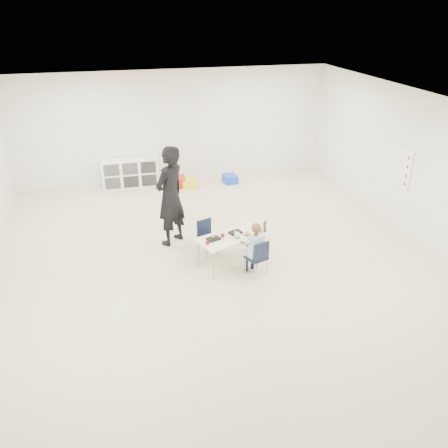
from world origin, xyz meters
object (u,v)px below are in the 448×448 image
object	(u,v)px
chair_near	(256,257)
cubby_shelf	(130,173)
table	(231,250)
child	(257,247)
adult	(170,196)

from	to	relation	value
chair_near	cubby_shelf	world-z (taller)	cubby_shelf
table	chair_near	distance (m)	0.55
chair_near	child	xyz separation A→B (m)	(0.00, 0.00, 0.19)
cubby_shelf	adult	xyz separation A→B (m)	(0.53, -3.33, 0.62)
adult	child	bearing A→B (deg)	86.37
child	adult	xyz separation A→B (m)	(-1.20, 1.56, 0.44)
table	chair_near	size ratio (longest dim) A/B	2.02
table	adult	distance (m)	1.58
child	cubby_shelf	world-z (taller)	child
chair_near	cubby_shelf	bearing A→B (deg)	89.84
chair_near	cubby_shelf	size ratio (longest dim) A/B	0.47
child	adult	bearing A→B (deg)	108.00
cubby_shelf	chair_near	bearing A→B (deg)	-70.44
child	adult	world-z (taller)	adult
table	adult	bearing A→B (deg)	108.75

